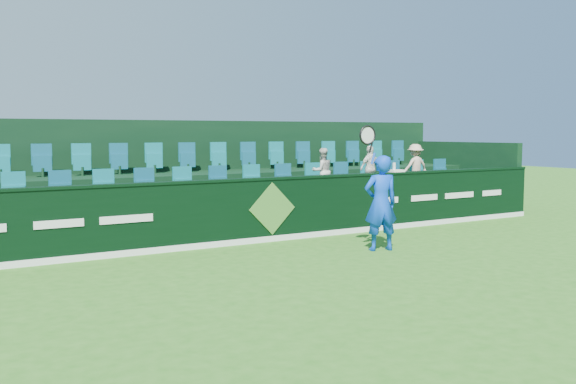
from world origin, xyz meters
TOP-DOWN VIEW (x-y plane):
  - ground at (0.00, 0.00)m, footprint 60.00×60.00m
  - sponsor_hoarding at (0.00, 4.00)m, footprint 16.00×0.25m
  - stand_tier_front at (0.00, 5.10)m, footprint 16.00×2.00m
  - stand_tier_back at (0.00, 7.00)m, footprint 16.00×1.80m
  - stand_rear at (0.00, 7.44)m, footprint 16.00×4.10m
  - seat_row_front at (0.00, 5.50)m, footprint 13.50×0.50m
  - seat_row_back at (0.00, 7.30)m, footprint 13.50×0.50m
  - tennis_player at (1.29, 1.93)m, footprint 1.05×0.61m
  - spectator_left at (2.12, 5.12)m, footprint 0.60×0.50m
  - spectator_middle at (3.60, 5.12)m, footprint 0.70×0.35m
  - spectator_right at (5.11, 5.12)m, footprint 0.79×0.48m
  - towel at (3.49, 4.00)m, footprint 0.35×0.23m
  - drinks_bottle at (3.42, 4.00)m, footprint 0.07×0.07m

SIDE VIEW (x-z plane):
  - ground at x=0.00m, z-range 0.00..0.00m
  - stand_tier_front at x=0.00m, z-range 0.00..0.80m
  - stand_tier_back at x=0.00m, z-range 0.00..1.30m
  - sponsor_hoarding at x=0.00m, z-range 0.00..1.35m
  - tennis_player at x=1.29m, z-range -0.30..2.18m
  - seat_row_front at x=0.00m, z-range 0.80..1.40m
  - stand_rear at x=0.00m, z-range -0.08..2.52m
  - spectator_left at x=2.12m, z-range 0.80..1.91m
  - towel at x=3.49m, z-range 1.35..1.40m
  - spectator_middle at x=3.60m, z-range 0.80..1.96m
  - spectator_right at x=5.11m, z-range 0.80..1.98m
  - drinks_bottle at x=3.42m, z-range 1.35..1.58m
  - seat_row_back at x=0.00m, z-range 1.30..1.90m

